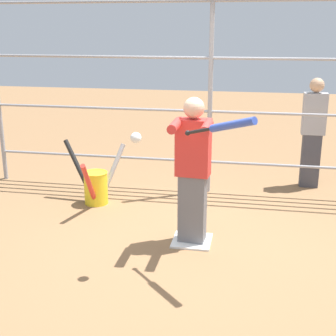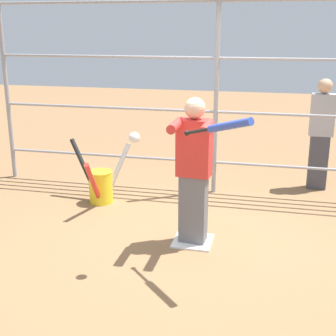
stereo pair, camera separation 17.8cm
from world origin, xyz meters
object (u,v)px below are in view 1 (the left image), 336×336
object	(u,v)px
bystander_behind_fence	(313,131)
bat_bucket	(95,185)
softball_in_flight	(136,138)
baseball_bat_swinging	(226,126)
batter	(193,167)

from	to	relation	value
bystander_behind_fence	bat_bucket	bearing A→B (deg)	23.69
softball_in_flight	bystander_behind_fence	size ratio (longest dim) A/B	0.06
bat_bucket	bystander_behind_fence	world-z (taller)	bystander_behind_fence
baseball_bat_swinging	softball_in_flight	world-z (taller)	baseball_bat_swinging
baseball_bat_swinging	bat_bucket	bearing A→B (deg)	-42.67
batter	bystander_behind_fence	world-z (taller)	batter
baseball_bat_swinging	softball_in_flight	bearing A→B (deg)	-2.28
batter	bystander_behind_fence	distance (m)	2.50
baseball_bat_swinging	bat_bucket	distance (m)	2.59
batter	softball_in_flight	size ratio (longest dim) A/B	15.78
baseball_bat_swinging	batter	bearing A→B (deg)	-62.34
baseball_bat_swinging	bat_bucket	size ratio (longest dim) A/B	0.71
softball_in_flight	bystander_behind_fence	bearing A→B (deg)	-123.00
batter	baseball_bat_swinging	distance (m)	0.95
softball_in_flight	bystander_behind_fence	xyz separation A→B (m)	(-1.78, -2.74, -0.46)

